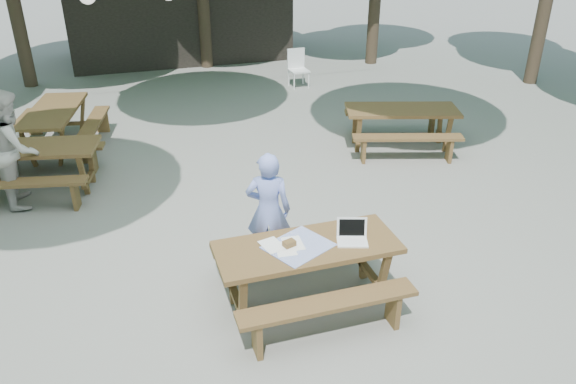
{
  "coord_description": "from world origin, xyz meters",
  "views": [
    {
      "loc": [
        -1.51,
        -6.39,
        4.05
      ],
      "look_at": [
        0.24,
        -0.86,
        1.05
      ],
      "focal_mm": 35.0,
      "sensor_mm": 36.0,
      "label": 1
    }
  ],
  "objects_px": {
    "second_person": "(14,148)",
    "picnic_table_nw": "(34,168)",
    "main_picnic_table": "(307,272)",
    "woman": "(268,210)",
    "plastic_chair": "(298,76)"
  },
  "relations": [
    {
      "from": "second_person",
      "to": "picnic_table_nw",
      "type": "bearing_deg",
      "value": -28.04
    },
    {
      "from": "main_picnic_table",
      "to": "plastic_chair",
      "type": "bearing_deg",
      "value": 72.17
    },
    {
      "from": "picnic_table_nw",
      "to": "main_picnic_table",
      "type": "bearing_deg",
      "value": -39.43
    },
    {
      "from": "plastic_chair",
      "to": "picnic_table_nw",
      "type": "bearing_deg",
      "value": -147.03
    },
    {
      "from": "picnic_table_nw",
      "to": "second_person",
      "type": "distance_m",
      "value": 0.59
    },
    {
      "from": "main_picnic_table",
      "to": "second_person",
      "type": "height_order",
      "value": "second_person"
    },
    {
      "from": "main_picnic_table",
      "to": "picnic_table_nw",
      "type": "bearing_deg",
      "value": 128.88
    },
    {
      "from": "picnic_table_nw",
      "to": "woman",
      "type": "relative_size",
      "value": 1.46
    },
    {
      "from": "woman",
      "to": "picnic_table_nw",
      "type": "bearing_deg",
      "value": -26.0
    },
    {
      "from": "woman",
      "to": "main_picnic_table",
      "type": "bearing_deg",
      "value": 122.17
    },
    {
      "from": "picnic_table_nw",
      "to": "woman",
      "type": "distance_m",
      "value": 4.23
    },
    {
      "from": "picnic_table_nw",
      "to": "second_person",
      "type": "relative_size",
      "value": 1.26
    },
    {
      "from": "second_person",
      "to": "plastic_chair",
      "type": "distance_m",
      "value": 7.36
    },
    {
      "from": "picnic_table_nw",
      "to": "second_person",
      "type": "xyz_separation_m",
      "value": [
        -0.15,
        -0.32,
        0.48
      ]
    },
    {
      "from": "main_picnic_table",
      "to": "woman",
      "type": "relative_size",
      "value": 1.34
    }
  ]
}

